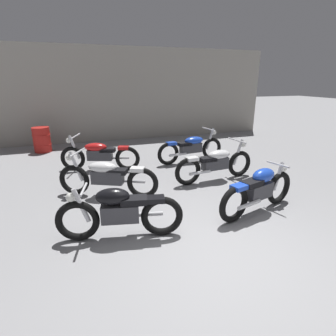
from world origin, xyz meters
name	(u,v)px	position (x,y,z in m)	size (l,w,h in m)	color
ground_plane	(221,253)	(0.00, 0.00, 0.00)	(60.00, 60.00, 0.00)	gray
back_wall	(121,95)	(0.00, 8.22, 1.80)	(12.62, 0.24, 3.60)	#9E998E
motorcycle_left_row_0	(119,211)	(-1.30, 0.88, 0.46)	(1.95, 0.60, 0.88)	black
motorcycle_left_row_1	(107,176)	(-1.30, 2.55, 0.45)	(2.00, 1.10, 0.97)	black
motorcycle_left_row_2	(99,154)	(-1.30, 4.38, 0.45)	(2.09, 0.93, 0.97)	black
motorcycle_right_row_0	(259,189)	(1.29, 0.92, 0.46)	(1.92, 0.72, 0.88)	black
motorcycle_right_row_1	(216,163)	(1.32, 2.67, 0.45)	(2.17, 0.68, 0.97)	black
motorcycle_right_row_2	(191,147)	(1.39, 4.31, 0.45)	(2.17, 0.68, 0.97)	black
oil_drum	(42,140)	(-2.99, 7.03, 0.43)	(0.59, 0.59, 0.85)	red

